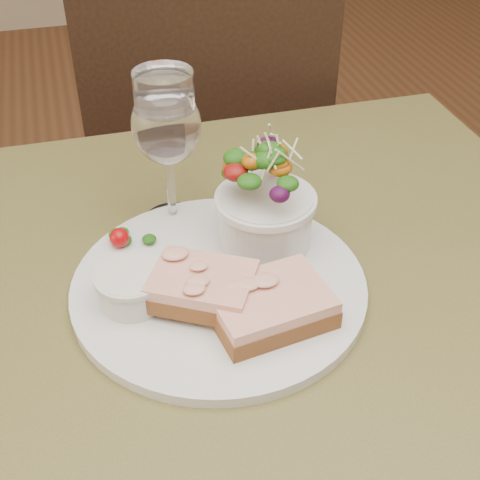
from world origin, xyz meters
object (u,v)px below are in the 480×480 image
object	(u,v)px
cafe_table	(261,369)
sandwich_back	(202,286)
dinner_plate	(219,286)
salad_bowl	(266,198)
chair_far	(217,241)
ramekin	(131,286)
wine_glass	(167,129)
sandwich_front	(270,305)

from	to	relation	value
cafe_table	sandwich_back	size ratio (longest dim) A/B	6.45
dinner_plate	salad_bowl	size ratio (longest dim) A/B	2.41
chair_far	ramekin	size ratio (longest dim) A/B	13.58
cafe_table	chair_far	xyz separation A→B (m)	(0.11, 0.69, -0.36)
cafe_table	salad_bowl	world-z (taller)	salad_bowl
dinner_plate	wine_glass	size ratio (longest dim) A/B	1.75
sandwich_front	dinner_plate	bearing A→B (deg)	110.27
chair_far	sandwich_front	xyz separation A→B (m)	(-0.11, -0.72, 0.48)
cafe_table	chair_far	distance (m)	0.78
sandwich_back	wine_glass	xyz separation A→B (m)	(-0.00, 0.16, 0.09)
cafe_table	wine_glass	distance (m)	0.29
chair_far	cafe_table	bearing A→B (deg)	97.07
sandwich_back	ramekin	world-z (taller)	sandwich_back
chair_far	ramekin	xyz separation A→B (m)	(-0.24, -0.66, 0.49)
dinner_plate	sandwich_back	xyz separation A→B (m)	(-0.02, -0.03, 0.03)
cafe_table	chair_far	bearing A→B (deg)	80.89
cafe_table	salad_bowl	distance (m)	0.19
cafe_table	sandwich_front	size ratio (longest dim) A/B	6.45
chair_far	sandwich_back	xyz separation A→B (m)	(-0.17, -0.68, 0.49)
wine_glass	sandwich_back	bearing A→B (deg)	-89.90
sandwich_back	chair_far	bearing A→B (deg)	105.69
ramekin	salad_bowl	distance (m)	0.17
salad_bowl	wine_glass	bearing A→B (deg)	137.65
dinner_plate	ramekin	world-z (taller)	ramekin
chair_far	ramekin	bearing A→B (deg)	86.31
cafe_table	sandwich_back	xyz separation A→B (m)	(-0.06, 0.00, 0.14)
sandwich_front	wine_glass	distance (m)	0.23
chair_far	dinner_plate	distance (m)	0.81
sandwich_back	wine_glass	world-z (taller)	wine_glass
sandwich_front	salad_bowl	distance (m)	0.13
salad_bowl	wine_glass	distance (m)	0.13
cafe_table	ramekin	xyz separation A→B (m)	(-0.13, 0.03, 0.13)
sandwich_back	salad_bowl	world-z (taller)	salad_bowl
dinner_plate	sandwich_front	xyz separation A→B (m)	(0.04, -0.06, 0.02)
dinner_plate	chair_far	bearing A→B (deg)	77.21
sandwich_front	wine_glass	size ratio (longest dim) A/B	0.71
chair_far	sandwich_back	bearing A→B (deg)	92.07
sandwich_back	salad_bowl	bearing A→B (deg)	71.96
cafe_table	sandwich_front	xyz separation A→B (m)	(-0.00, -0.03, 0.13)
ramekin	dinner_plate	bearing A→B (deg)	3.62
dinner_plate	sandwich_back	bearing A→B (deg)	-129.73
salad_bowl	dinner_plate	bearing A→B (deg)	-141.27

